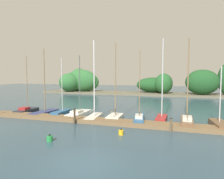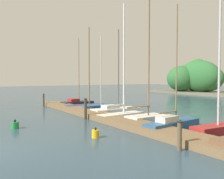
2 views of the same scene
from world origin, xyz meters
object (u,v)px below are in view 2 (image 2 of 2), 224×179
at_px(sailboat_1, 88,105).
at_px(channel_buoy_0, 15,125).
at_px(mooring_piling_1, 85,109).
at_px(sailboat_3, 117,110).
at_px(sailboat_5, 148,116).
at_px(channel_buoy_1, 95,134).
at_px(sailboat_7, 217,125).
at_px(sailboat_2, 100,107).
at_px(mooring_piling_2, 180,136).
at_px(sailboat_0, 78,103).
at_px(mooring_piling_0, 44,100).
at_px(sailboat_4, 123,112).
at_px(sailboat_6, 174,123).

bearing_deg(sailboat_1, channel_buoy_0, -136.84).
distance_m(sailboat_1, mooring_piling_1, 6.50).
distance_m(sailboat_3, sailboat_5, 4.48).
height_order(mooring_piling_1, channel_buoy_1, mooring_piling_1).
bearing_deg(sailboat_5, channel_buoy_0, 160.57).
xyz_separation_m(sailboat_3, channel_buoy_0, (1.93, -8.35, -0.11)).
bearing_deg(sailboat_5, channel_buoy_1, -160.68).
xyz_separation_m(sailboat_7, channel_buoy_0, (-7.25, -8.49, -0.32)).
relative_size(sailboat_1, mooring_piling_1, 5.28).
relative_size(sailboat_7, channel_buoy_0, 15.75).
distance_m(sailboat_2, mooring_piling_2, 12.53).
bearing_deg(sailboat_0, mooring_piling_0, 153.47).
bearing_deg(sailboat_7, sailboat_1, 95.40).
bearing_deg(sailboat_3, channel_buoy_0, -165.09).
bearing_deg(sailboat_0, sailboat_4, -97.92).
height_order(sailboat_0, mooring_piling_1, sailboat_0).
bearing_deg(sailboat_3, mooring_piling_0, 114.41).
distance_m(sailboat_2, sailboat_5, 6.47).
xyz_separation_m(sailboat_4, sailboat_5, (2.23, 0.45, -0.03)).
bearing_deg(sailboat_1, sailboat_4, -90.18).
height_order(channel_buoy_0, channel_buoy_1, channel_buoy_0).
bearing_deg(channel_buoy_1, sailboat_5, 110.97).
bearing_deg(mooring_piling_1, channel_buoy_0, -82.31).
bearing_deg(mooring_piling_0, sailboat_5, 13.15).
bearing_deg(channel_buoy_0, sailboat_7, 49.50).
bearing_deg(mooring_piling_1, sailboat_7, 24.63).
bearing_deg(sailboat_3, mooring_piling_1, -158.07).
xyz_separation_m(sailboat_5, mooring_piling_1, (-3.18, -3.00, 0.33)).
xyz_separation_m(sailboat_0, sailboat_6, (14.13, -0.51, 0.04)).
xyz_separation_m(sailboat_5, mooring_piling_2, (5.62, -3.17, 0.18)).
xyz_separation_m(sailboat_2, sailboat_3, (2.02, 0.39, -0.05)).
distance_m(sailboat_4, mooring_piling_2, 8.31).
relative_size(sailboat_1, sailboat_4, 0.95).
bearing_deg(sailboat_7, mooring_piling_1, 117.87).
bearing_deg(sailboat_4, mooring_piling_0, 97.83).
distance_m(sailboat_4, sailboat_6, 4.82).
bearing_deg(channel_buoy_1, sailboat_6, 81.79).
height_order(sailboat_6, channel_buoy_0, sailboat_6).
distance_m(sailboat_4, mooring_piling_0, 10.99).
xyz_separation_m(sailboat_7, mooring_piling_1, (-7.91, -3.63, 0.22)).
bearing_deg(sailboat_5, mooring_piling_2, -121.05).
relative_size(sailboat_5, mooring_piling_2, 6.79).
height_order(sailboat_1, sailboat_7, sailboat_7).
bearing_deg(mooring_piling_0, sailboat_2, 25.79).
bearing_deg(sailboat_6, sailboat_2, 80.70).
relative_size(mooring_piling_1, channel_buoy_1, 2.88).
height_order(sailboat_4, mooring_piling_1, sailboat_4).
xyz_separation_m(sailboat_4, channel_buoy_1, (4.14, -4.53, -0.24)).
xyz_separation_m(sailboat_5, sailboat_7, (4.73, 0.62, 0.11)).
relative_size(sailboat_0, channel_buoy_1, 13.83).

